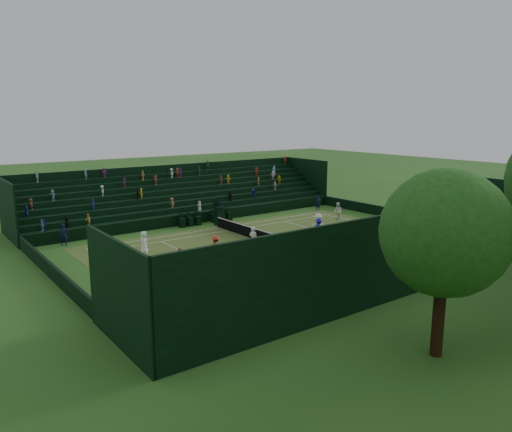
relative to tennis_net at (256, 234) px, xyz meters
The scene contains 17 objects.
ground 0.53m from the tennis_net, ahead, with size 160.00×160.00×0.00m, color #245C1D.
court_surface 0.52m from the tennis_net, ahead, with size 12.97×26.77×0.01m, color #3B7326.
perimeter_wall_north 15.89m from the tennis_net, 90.00° to the left, with size 17.17×0.20×1.00m, color black.
perimeter_wall_south 15.89m from the tennis_net, 90.00° to the right, with size 17.17×0.20×1.00m, color black.
perimeter_wall_east 8.49m from the tennis_net, ahead, with size 0.20×31.77×1.00m, color black.
perimeter_wall_west 8.49m from the tennis_net, behind, with size 0.20×31.77×1.00m, color black.
north_grandstand 12.70m from the tennis_net, ahead, with size 6.60×32.00×4.90m.
south_grandstand 12.70m from the tennis_net, behind, with size 6.60×32.00×4.90m.
tennis_net is the anchor object (origin of this frame).
umpire_chair 6.59m from the tennis_net, behind, with size 0.82×0.82×2.58m.
courtside_chairs 7.75m from the tennis_net, behind, with size 0.55×5.52×1.19m.
player_near_west 9.09m from the tennis_net, 100.11° to the right, with size 0.82×0.54×1.69m, color white.
player_near_east 3.47m from the tennis_net, 39.61° to the right, with size 0.69×0.46×1.90m, color white.
player_far_west 11.20m from the tennis_net, 98.93° to the left, with size 0.83×0.65×1.71m, color silver.
player_far_east 5.51m from the tennis_net, 72.13° to the left, with size 1.19×0.69×1.84m, color white.
line_judge_north 14.43m from the tennis_net, 116.49° to the left, with size 0.59×0.39×1.63m, color black.
line_judge_south 14.95m from the tennis_net, 119.77° to the right, with size 0.63×0.42×1.74m, color black.
Camera 1 is at (31.45, -23.19, 9.97)m, focal length 35.00 mm.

